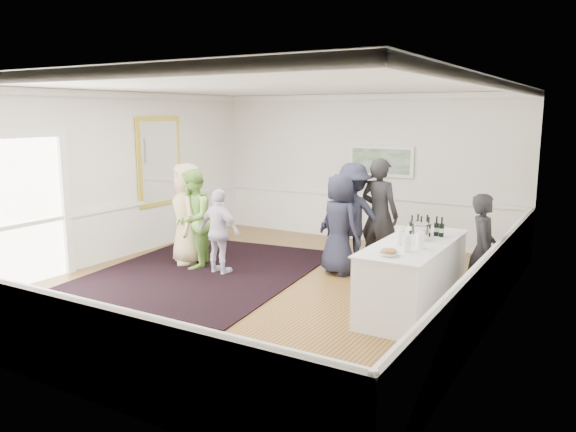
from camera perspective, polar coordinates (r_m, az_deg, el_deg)
The scene contains 23 objects.
floor at distance 9.24m, azimuth -2.29°, elevation -7.17°, with size 8.00×8.00×0.00m, color olive.
ceiling at distance 8.82m, azimuth -2.44°, elevation 13.07°, with size 7.00×8.00×0.02m, color white.
wall_left at distance 11.17m, azimuth -17.64°, elevation 3.81°, with size 0.02×8.00×3.20m, color white.
wall_right at distance 7.60m, azimuth 20.39°, elevation 0.74°, with size 0.02×8.00×3.20m, color white.
wall_back at distance 12.42m, azimuth 7.76°, elevation 4.82°, with size 7.00×0.02×3.20m, color white.
wall_front at distance 5.99m, azimuth -23.65°, elevation -1.94°, with size 7.00×0.02×3.20m, color white.
wainscoting at distance 9.10m, azimuth -2.31°, elevation -4.17°, with size 7.00×8.00×1.00m, color white, non-canonical shape.
mirror at distance 12.02m, azimuth -12.92°, elevation 5.43°, with size 0.05×1.25×1.85m.
doorway at distance 10.00m, azimuth -25.47°, elevation 1.50°, with size 0.10×1.78×2.56m.
landscape_painting at distance 12.20m, azimuth 9.42°, elevation 5.53°, with size 1.44×0.06×0.66m.
area_rug at distance 10.17m, azimuth -8.49°, elevation -5.57°, with size 3.47×4.56×0.02m, color black.
serving_table at distance 8.24m, azimuth 12.62°, elevation -5.96°, with size 0.94×2.47×1.00m.
bartender at distance 8.66m, azimuth 19.19°, elevation -3.28°, with size 0.60×0.40×1.66m, color black.
guest_tan at distance 10.59m, azimuth -10.16°, elevation 0.22°, with size 0.93×0.60×1.89m, color tan.
guest_green at distance 10.29m, azimuth -9.67°, elevation -0.31°, with size 0.88×0.68×1.80m, color #71A743.
guest_lilac at distance 9.86m, azimuth -6.96°, elevation -1.60°, with size 0.88×0.37×1.50m, color silver.
guest_dark_a at distance 10.13m, azimuth 6.58°, elevation -0.06°, with size 1.24×0.71×1.92m, color black.
guest_dark_b at distance 10.08m, azimuth 9.26°, elevation 0.13°, with size 0.74×0.48×2.03m, color black.
guest_navy at distance 9.81m, azimuth 5.26°, elevation -0.87°, with size 0.86×0.56×1.76m, color black.
wine_bottles at distance 8.57m, azimuth 13.87°, elevation -0.89°, with size 0.50×0.24×0.31m.
juice_pitchers at distance 7.79m, azimuth 11.97°, elevation -2.20°, with size 0.48×0.61×0.24m.
ice_bucket at distance 8.26m, azimuth 13.31°, elevation -1.57°, with size 0.26×0.26×0.24m, color silver.
nut_bowl at distance 7.27m, azimuth 10.23°, elevation -3.71°, with size 0.25×0.25×0.07m.
Camera 1 is at (4.80, -7.39, 2.79)m, focal length 35.00 mm.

